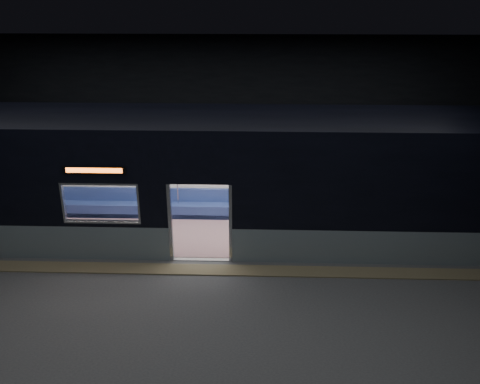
{
  "coord_description": "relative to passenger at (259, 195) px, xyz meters",
  "views": [
    {
      "loc": [
        1.36,
        -10.13,
        6.3
      ],
      "look_at": [
        0.93,
        2.3,
        1.36
      ],
      "focal_mm": 38.0,
      "sensor_mm": 36.0,
      "label": 1
    }
  ],
  "objects": [
    {
      "name": "handbag",
      "position": [
        0.03,
        -0.22,
        -0.11
      ],
      "size": [
        0.36,
        0.33,
        0.15
      ],
      "primitive_type": "cube",
      "rotation": [
        0.0,
        0.0,
        0.35
      ],
      "color": "black",
      "rests_on": "passenger"
    },
    {
      "name": "passenger",
      "position": [
        0.0,
        0.0,
        0.0
      ],
      "size": [
        0.39,
        0.68,
        1.36
      ],
      "rotation": [
        0.0,
        0.0,
        -0.06
      ],
      "color": "black",
      "rests_on": "metro_car"
    },
    {
      "name": "metro_car",
      "position": [
        -1.45,
        -1.0,
        1.05
      ],
      "size": [
        18.0,
        3.04,
        3.35
      ],
      "color": "gray",
      "rests_on": "station_floor"
    },
    {
      "name": "station_floor",
      "position": [
        -1.45,
        -3.55,
        -0.8
      ],
      "size": [
        24.0,
        14.0,
        0.01
      ],
      "primitive_type": "cube",
      "color": "#47494C",
      "rests_on": "ground"
    },
    {
      "name": "transit_map",
      "position": [
        2.9,
        0.31,
        0.69
      ],
      "size": [
        1.03,
        0.03,
        0.67
      ],
      "primitive_type": "cube",
      "color": "white",
      "rests_on": "metro_car"
    },
    {
      "name": "station_envelope",
      "position": [
        -1.45,
        -3.55,
        2.87
      ],
      "size": [
        24.0,
        14.0,
        5.0
      ],
      "color": "black",
      "rests_on": "station_floor"
    },
    {
      "name": "tactile_strip",
      "position": [
        -1.45,
        -3.0,
        -0.78
      ],
      "size": [
        22.8,
        0.5,
        0.03
      ],
      "primitive_type": "cube",
      "color": "#8C7F59",
      "rests_on": "station_floor"
    }
  ]
}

